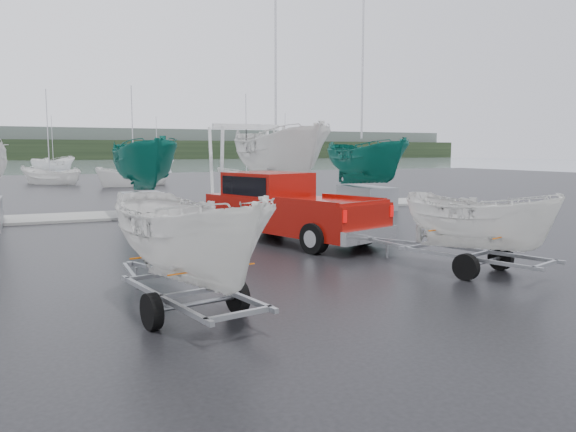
{
  "coord_description": "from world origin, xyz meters",
  "views": [
    {
      "loc": [
        -5.09,
        -12.33,
        2.89
      ],
      "look_at": [
        0.95,
        0.7,
        1.2
      ],
      "focal_mm": 35.0,
      "sensor_mm": 36.0,
      "label": 1
    }
  ],
  "objects_px": {
    "pickup_truck": "(284,205)",
    "trailer_parked": "(189,159)",
    "trailer_hitched": "(480,172)",
    "boat_hoist": "(246,155)"
  },
  "relations": [
    {
      "from": "trailer_hitched",
      "to": "boat_hoist",
      "type": "distance_m",
      "value": 15.44
    },
    {
      "from": "pickup_truck",
      "to": "trailer_parked",
      "type": "xyz_separation_m",
      "value": [
        -4.98,
        -7.1,
        1.61
      ]
    },
    {
      "from": "boat_hoist",
      "to": "pickup_truck",
      "type": "bearing_deg",
      "value": -103.23
    },
    {
      "from": "trailer_hitched",
      "to": "boat_hoist",
      "type": "bearing_deg",
      "value": 72.26
    },
    {
      "from": "pickup_truck",
      "to": "boat_hoist",
      "type": "xyz_separation_m",
      "value": [
        2.11,
        8.97,
        1.54
      ]
    },
    {
      "from": "trailer_hitched",
      "to": "boat_hoist",
      "type": "xyz_separation_m",
      "value": [
        0.07,
        15.43,
        0.29
      ]
    },
    {
      "from": "trailer_hitched",
      "to": "trailer_parked",
      "type": "xyz_separation_m",
      "value": [
        -7.01,
        -0.63,
        0.35
      ]
    },
    {
      "from": "trailer_parked",
      "to": "boat_hoist",
      "type": "distance_m",
      "value": 17.56
    },
    {
      "from": "pickup_truck",
      "to": "trailer_hitched",
      "type": "relative_size",
      "value": 1.57
    },
    {
      "from": "boat_hoist",
      "to": "trailer_parked",
      "type": "bearing_deg",
      "value": -113.8
    }
  ]
}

